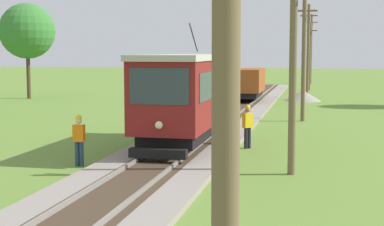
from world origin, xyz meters
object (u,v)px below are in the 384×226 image
(utility_pole_foreground, at_px, (226,83))
(utility_pole_mid, at_px, (304,57))
(utility_pole_horizon, at_px, (311,48))
(freight_car, at_px, (246,83))
(tree_right_near, at_px, (27,31))
(gravel_pile, at_px, (303,96))
(second_worker, at_px, (248,124))
(utility_pole_near_tram, at_px, (293,68))
(utility_pole_distant, at_px, (310,55))
(red_tram, at_px, (185,95))
(utility_pole_far, at_px, (308,51))
(track_worker, at_px, (79,138))

(utility_pole_foreground, distance_m, utility_pole_mid, 28.35)
(utility_pole_horizon, bearing_deg, freight_car, -98.93)
(utility_pole_horizon, height_order, tree_right_near, utility_pole_horizon)
(gravel_pile, bearing_deg, second_worker, -94.03)
(utility_pole_foreground, bearing_deg, gravel_pile, 90.44)
(utility_pole_mid, bearing_deg, gravel_pile, 91.35)
(freight_car, relative_size, utility_pole_near_tram, 0.78)
(utility_pole_foreground, distance_m, utility_pole_distant, 55.40)
(red_tram, height_order, utility_pole_near_tram, utility_pole_near_tram)
(utility_pole_near_tram, bearing_deg, second_worker, 112.16)
(utility_pole_mid, bearing_deg, utility_pole_foreground, -90.00)
(utility_pole_distant, bearing_deg, utility_pole_horizon, 90.00)
(utility_pole_foreground, bearing_deg, freight_car, 96.54)
(red_tram, bearing_deg, utility_pole_foreground, -76.15)
(gravel_pile, bearing_deg, utility_pole_foreground, -89.56)
(utility_pole_mid, distance_m, second_worker, 10.32)
(utility_pole_foreground, distance_m, tree_right_near, 45.86)
(red_tram, distance_m, freight_car, 20.92)
(utility_pole_foreground, distance_m, gravel_pile, 42.10)
(tree_right_near, bearing_deg, freight_car, -2.15)
(utility_pole_mid, relative_size, tree_right_near, 0.89)
(utility_pole_near_tram, bearing_deg, freight_car, 100.02)
(gravel_pile, height_order, tree_right_near, tree_right_near)
(utility_pole_near_tram, xyz_separation_m, utility_pole_distant, (0.00, 41.67, 0.08))
(utility_pole_foreground, xyz_separation_m, utility_pole_horizon, (-0.00, 67.52, 0.62))
(utility_pole_foreground, relative_size, second_worker, 4.03)
(utility_pole_foreground, xyz_separation_m, utility_pole_far, (-0.00, 43.71, 0.28))
(utility_pole_distant, bearing_deg, track_worker, -99.81)
(freight_car, height_order, utility_pole_foreground, utility_pole_foreground)
(red_tram, xyz_separation_m, second_worker, (2.50, 0.44, -1.21))
(freight_car, height_order, utility_pole_near_tram, utility_pole_near_tram)
(utility_pole_mid, distance_m, track_worker, 16.56)
(utility_pole_near_tram, relative_size, track_worker, 3.74)
(utility_pole_distant, distance_m, gravel_pile, 13.78)
(utility_pole_distant, xyz_separation_m, gravel_pile, (-0.32, -13.43, -3.08))
(red_tram, height_order, freight_car, red_tram)
(utility_pole_foreground, bearing_deg, utility_pole_distant, 90.00)
(freight_car, xyz_separation_m, gravel_pile, (4.15, 2.93, -1.12))
(red_tram, xyz_separation_m, gravel_pile, (4.15, 23.84, -1.76))
(utility_pole_near_tram, xyz_separation_m, utility_pole_far, (-0.00, 29.98, 0.53))
(utility_pole_near_tram, xyz_separation_m, utility_pole_horizon, (-0.00, 53.79, 0.87))
(red_tram, height_order, utility_pole_distant, utility_pole_distant)
(gravel_pile, bearing_deg, utility_pole_mid, -88.65)
(freight_car, relative_size, track_worker, 2.91)
(red_tram, bearing_deg, utility_pole_far, 80.09)
(freight_car, distance_m, utility_pole_horizon, 28.96)
(track_worker, bearing_deg, freight_car, 171.17)
(utility_pole_foreground, distance_m, utility_pole_far, 43.71)
(utility_pole_foreground, height_order, utility_pole_distant, utility_pole_foreground)
(freight_car, bearing_deg, red_tram, -89.99)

